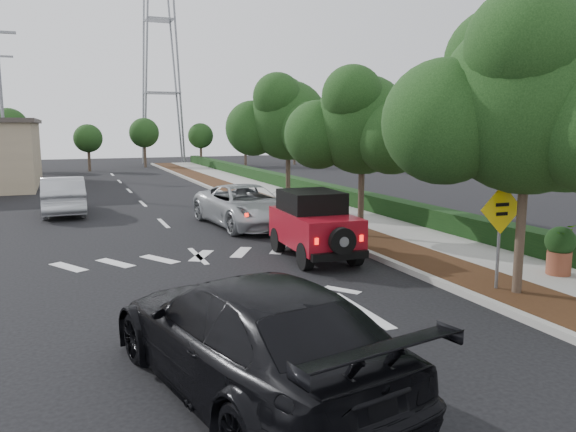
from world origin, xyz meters
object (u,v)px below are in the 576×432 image
silver_suv_ahead (246,206)px  black_suv_oncoming (248,334)px  red_jeep (312,224)px  speed_hump_sign (500,222)px

silver_suv_ahead → black_suv_oncoming: black_suv_oncoming is taller
black_suv_oncoming → red_jeep: bearing=-131.7°
red_jeep → silver_suv_ahead: red_jeep is taller
red_jeep → black_suv_oncoming: bearing=-117.7°
red_jeep → speed_hump_sign: 5.39m
red_jeep → silver_suv_ahead: (-0.23, 5.54, -0.19)m
black_suv_oncoming → speed_hump_sign: (6.59, 2.42, 0.78)m
silver_suv_ahead → speed_hump_sign: speed_hump_sign is taller
silver_suv_ahead → speed_hump_sign: 10.69m
red_jeep → speed_hump_sign: size_ratio=1.61×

